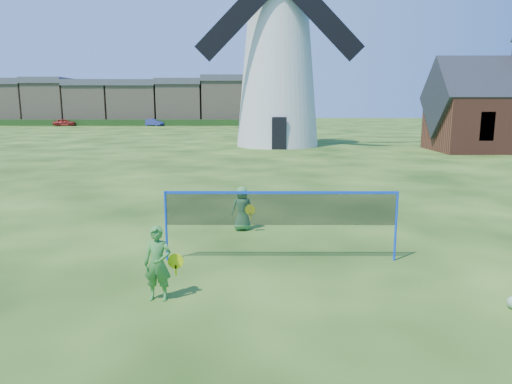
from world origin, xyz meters
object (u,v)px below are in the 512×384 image
object	(u,v)px
windmill	(278,58)
player_girl	(158,264)
badminton_net	(281,210)
car_left	(64,122)
car_right	(153,122)
player_boy	(242,208)

from	to	relation	value
windmill	player_girl	distance (m)	32.01
badminton_net	car_left	size ratio (longest dim) A/B	1.52
car_right	badminton_net	bearing A→B (deg)	-142.86
car_right	player_girl	bearing A→B (deg)	-145.10
badminton_net	player_boy	distance (m)	2.76
badminton_net	player_girl	bearing A→B (deg)	-136.38
player_girl	player_boy	size ratio (longest dim) A/B	1.10
badminton_net	car_right	size ratio (longest dim) A/B	1.54
player_girl	car_left	size ratio (longest dim) A/B	0.40
badminton_net	car_left	distance (m)	71.39
car_left	car_right	xyz separation A→B (m)	(13.76, 0.94, -0.02)
windmill	car_right	bearing A→B (deg)	116.57
windmill	badminton_net	size ratio (longest dim) A/B	3.80
windmill	badminton_net	bearing A→B (deg)	-92.19
player_boy	car_left	size ratio (longest dim) A/B	0.36
player_girl	windmill	bearing A→B (deg)	89.17
badminton_net	car_right	distance (m)	67.53
windmill	badminton_net	distance (m)	29.67
car_right	windmill	bearing A→B (deg)	-130.90
windmill	player_girl	xyz separation A→B (m)	(-3.35, -31.19, -6.34)
player_girl	badminton_net	bearing A→B (deg)	48.92
windmill	badminton_net	world-z (taller)	windmill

